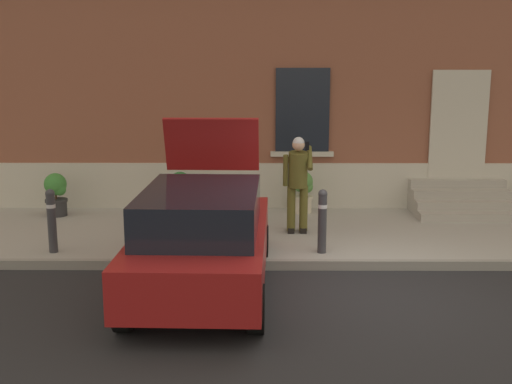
% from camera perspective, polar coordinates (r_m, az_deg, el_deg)
% --- Properties ---
extents(ground_plane, '(80.00, 80.00, 0.00)m').
position_cam_1_polar(ground_plane, '(9.46, 8.84, -8.52)').
color(ground_plane, '#232326').
extents(sidewalk, '(24.00, 3.60, 0.15)m').
position_cam_1_polar(sidewalk, '(12.09, 6.92, -3.62)').
color(sidewalk, '#99968E').
rests_on(sidewalk, ground).
extents(curb_edge, '(24.00, 0.12, 0.15)m').
position_cam_1_polar(curb_edge, '(10.32, 8.09, -6.33)').
color(curb_edge, gray).
rests_on(curb_edge, ground).
extents(building_facade, '(24.00, 1.52, 7.50)m').
position_cam_1_polar(building_facade, '(14.15, 6.15, 13.55)').
color(building_facade, brown).
rests_on(building_facade, ground).
extents(entrance_stoop, '(1.96, 1.28, 0.64)m').
position_cam_1_polar(entrance_stoop, '(13.83, 17.46, -0.80)').
color(entrance_stoop, '#9E998E').
rests_on(entrance_stoop, sidewalk).
extents(hatchback_car_red, '(1.89, 4.11, 2.34)m').
position_cam_1_polar(hatchback_car_red, '(9.10, -4.71, -3.94)').
color(hatchback_car_red, maroon).
rests_on(hatchback_car_red, ground).
extents(bollard_near_person, '(0.15, 0.15, 1.04)m').
position_cam_1_polar(bollard_near_person, '(10.49, 5.83, -2.35)').
color(bollard_near_person, '#333338').
rests_on(bollard_near_person, sidewalk).
extents(bollard_far_left, '(0.15, 0.15, 1.04)m').
position_cam_1_polar(bollard_far_left, '(10.97, -17.46, -2.22)').
color(bollard_far_left, '#333338').
rests_on(bollard_far_left, sidewalk).
extents(person_on_phone, '(0.51, 0.49, 1.75)m').
position_cam_1_polar(person_on_phone, '(11.52, 3.68, 1.17)').
color(person_on_phone, '#514C1E').
rests_on(person_on_phone, sidewalk).
extents(planter_charcoal, '(0.44, 0.44, 0.86)m').
position_cam_1_polar(planter_charcoal, '(13.52, -17.09, -0.11)').
color(planter_charcoal, '#2D2D30').
rests_on(planter_charcoal, sidewalk).
extents(planter_terracotta, '(0.44, 0.44, 0.86)m').
position_cam_1_polar(planter_terracotta, '(13.17, -6.61, 0.02)').
color(planter_terracotta, '#B25B38').
rests_on(planter_terracotta, sidewalk).
extents(planter_cream, '(0.44, 0.44, 0.86)m').
position_cam_1_polar(planter_cream, '(13.23, 4.08, 0.12)').
color(planter_cream, beige).
rests_on(planter_cream, sidewalk).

